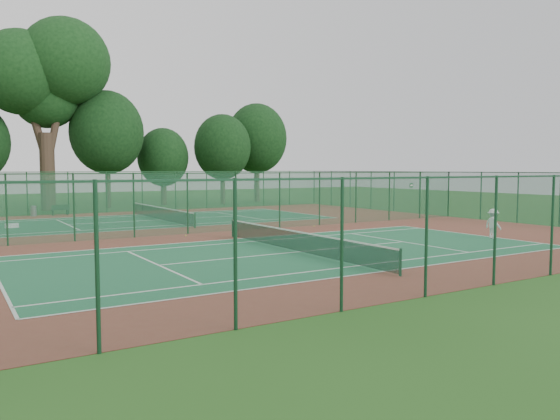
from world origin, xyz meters
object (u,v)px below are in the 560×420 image
object	(u,v)px
player_near	(493,224)
kit_bag	(12,226)
bench	(60,210)
trash_bin	(34,211)
big_tree	(46,73)

from	to	relation	value
player_near	kit_bag	size ratio (longest dim) A/B	2.06
kit_bag	bench	bearing A→B (deg)	49.88
player_near	trash_bin	distance (m)	33.54
trash_bin	big_tree	xyz separation A→B (m)	(2.16, 6.24, 11.71)
trash_bin	kit_bag	distance (m)	8.90
trash_bin	player_near	bearing A→B (deg)	-56.00
player_near	big_tree	xyz separation A→B (m)	(-16.60, 34.05, 11.32)
player_near	bench	xyz separation A→B (m)	(-16.83, 27.58, -0.36)
player_near	trash_bin	world-z (taller)	player_near
bench	big_tree	distance (m)	13.35
player_near	kit_bag	world-z (taller)	player_near
trash_bin	kit_bag	bearing A→B (deg)	-105.55
player_near	bench	size ratio (longest dim) A/B	1.12
player_near	kit_bag	xyz separation A→B (m)	(-21.14, 19.23, -0.66)
kit_bag	player_near	bearing A→B (deg)	-55.08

